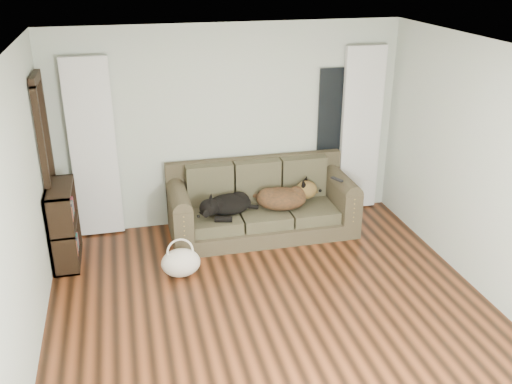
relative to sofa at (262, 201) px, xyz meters
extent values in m
plane|color=black|center=(-0.32, -1.97, -0.45)|extent=(5.00, 5.00, 0.00)
plane|color=white|center=(-0.32, -1.97, 2.15)|extent=(5.00, 5.00, 0.00)
cube|color=#B7BCB3|center=(-0.32, 0.53, 0.85)|extent=(4.50, 0.04, 2.60)
cube|color=#B7BCB3|center=(-2.57, -1.97, 0.85)|extent=(0.04, 5.00, 2.60)
cube|color=#B7BCB3|center=(1.93, -1.97, 0.85)|extent=(0.04, 5.00, 2.60)
cube|color=silver|center=(-2.02, 0.45, 0.70)|extent=(0.55, 0.08, 2.25)
cube|color=silver|center=(1.48, 0.45, 0.70)|extent=(0.55, 0.08, 2.25)
cube|color=black|center=(1.13, 0.50, 0.95)|extent=(0.50, 0.03, 1.20)
cube|color=black|center=(-2.52, 0.07, 0.60)|extent=(0.07, 0.60, 2.10)
cube|color=black|center=(0.00, 0.00, 0.00)|extent=(2.35, 1.01, 0.96)
ellipsoid|color=black|center=(-0.47, -0.06, 0.03)|extent=(0.64, 0.50, 0.25)
ellipsoid|color=black|center=(0.27, -0.05, 0.04)|extent=(0.76, 0.62, 0.30)
cube|color=black|center=(0.92, -0.19, 0.28)|extent=(0.12, 0.19, 0.02)
ellipsoid|color=beige|center=(-1.15, -0.82, -0.29)|extent=(0.52, 0.46, 0.32)
cube|color=black|center=(-2.41, -0.17, 0.05)|extent=(0.38, 0.79, 0.95)
camera|label=1|loc=(-1.63, -6.43, 2.95)|focal=40.00mm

